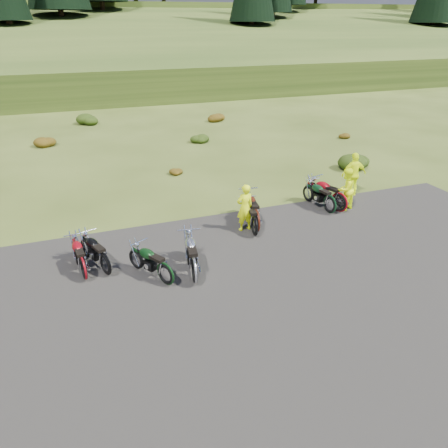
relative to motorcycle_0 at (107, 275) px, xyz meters
name	(u,v)px	position (x,y,z in m)	size (l,w,h in m)	color
ground	(264,265)	(4.55, -1.11, 0.00)	(300.00, 300.00, 0.00)	#374517
gravel_pad	(297,301)	(4.55, -3.11, 0.00)	(20.00, 12.00, 0.04)	black
hill_slope	(97,77)	(4.55, 48.89, 0.00)	(300.00, 46.00, 3.00)	#2C4115
hill_plateau	(72,49)	(4.55, 108.89, 0.00)	(300.00, 90.00, 9.17)	#2C4115
shrub_2	(44,141)	(-1.65, 15.49, 0.38)	(1.30, 1.30, 0.77)	#5C2E0B
shrub_3	(88,118)	(1.25, 20.79, 0.46)	(1.56, 1.56, 0.92)	#23380E
shrub_4	(174,170)	(4.15, 8.09, 0.23)	(0.77, 0.77, 0.45)	#5C2E0B
shrub_5	(199,137)	(7.05, 13.39, 0.31)	(1.03, 1.03, 0.61)	#23380E
shrub_6	(215,116)	(9.95, 18.69, 0.38)	(1.30, 1.30, 0.77)	#5C2E0B
shrub_7	(355,159)	(12.85, 5.99, 0.46)	(1.56, 1.56, 0.92)	#23380E
shrub_8	(342,134)	(15.75, 11.29, 0.23)	(0.77, 0.77, 0.45)	#5C2E0B
motorcycle_0	(107,275)	(0.00, 0.00, 0.00)	(1.94, 0.65, 1.02)	black
motorcycle_1	(86,279)	(-0.60, -0.04, 0.00)	(1.88, 0.63, 0.99)	maroon
motorcycle_2	(166,285)	(1.51, -1.13, 0.00)	(1.92, 0.64, 1.01)	black
motorcycle_3	(195,283)	(2.29, -1.32, 0.00)	(2.14, 0.71, 1.12)	#AEAEB3
motorcycle_4	(256,232)	(5.27, 1.08, 0.00)	(2.24, 0.75, 1.17)	#48180C
motorcycle_5	(254,236)	(5.07, 0.81, 0.00)	(1.97, 0.66, 1.03)	black
motorcycle_6	(338,212)	(8.95, 1.53, 0.00)	(2.18, 0.73, 1.14)	maroon
motorcycle_7	(329,214)	(8.53, 1.54, 0.00)	(2.01, 0.67, 1.05)	black
person_middle	(245,208)	(4.92, 1.32, 0.84)	(0.62, 0.40, 1.69)	#E9FF0D
person_right_a	(345,190)	(9.25, 1.65, 0.83)	(0.81, 0.63, 1.66)	#E9FF0D
person_right_b	(354,175)	(10.45, 2.84, 0.91)	(1.07, 0.44, 1.82)	#E9FF0D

